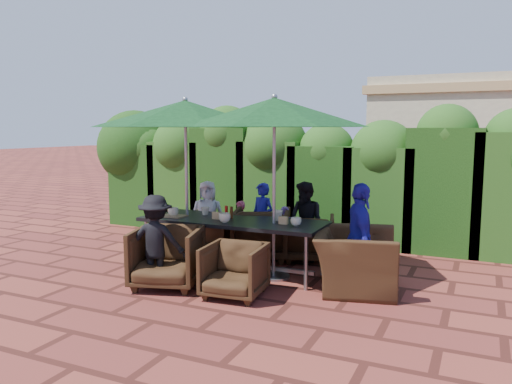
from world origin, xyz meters
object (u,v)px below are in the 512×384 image
at_px(umbrella_right, 274,113).
at_px(chair_far_mid, 262,231).
at_px(dining_table, 232,224).
at_px(chair_near_left, 167,254).
at_px(chair_far_right, 309,235).
at_px(chair_near_right, 234,268).
at_px(chair_far_left, 219,230).
at_px(umbrella_left, 185,114).
at_px(chair_end_right, 355,250).

height_order(umbrella_right, chair_far_mid, umbrella_right).
height_order(dining_table, chair_near_left, chair_near_left).
relative_size(chair_far_right, chair_near_left, 0.91).
bearing_deg(umbrella_right, chair_near_left, -139.75).
height_order(chair_near_left, chair_near_right, chair_near_left).
xyz_separation_m(umbrella_right, chair_far_mid, (-0.56, 0.85, -1.78)).
height_order(umbrella_right, chair_far_left, umbrella_right).
height_order(umbrella_right, chair_near_left, umbrella_right).
xyz_separation_m(dining_table, chair_far_right, (0.78, 1.04, -0.29)).
height_order(umbrella_left, chair_end_right, umbrella_left).
bearing_deg(chair_far_left, dining_table, 134.44).
bearing_deg(chair_end_right, chair_far_mid, 49.62).
xyz_separation_m(umbrella_left, chair_end_right, (2.51, -0.06, -1.72)).
bearing_deg(dining_table, chair_far_left, 127.63).
relative_size(chair_near_left, chair_near_right, 1.19).
bearing_deg(chair_far_mid, umbrella_right, 105.09).
height_order(umbrella_right, chair_far_right, umbrella_right).
height_order(umbrella_left, chair_near_left, umbrella_left).
xyz_separation_m(umbrella_right, chair_far_right, (0.14, 1.06, -1.83)).
bearing_deg(umbrella_left, chair_far_mid, 43.94).
bearing_deg(chair_near_left, umbrella_right, 23.06).
xyz_separation_m(chair_far_mid, chair_near_left, (-0.53, -1.78, -0.01)).
distance_m(chair_far_left, chair_near_right, 2.26).
distance_m(chair_far_right, chair_near_left, 2.34).
height_order(umbrella_left, umbrella_right, same).
xyz_separation_m(dining_table, umbrella_left, (-0.76, 0.03, 1.54)).
height_order(chair_far_mid, chair_near_right, chair_far_mid).
bearing_deg(umbrella_left, chair_far_left, 89.00).
distance_m(chair_far_right, chair_near_right, 1.99).
bearing_deg(chair_near_right, chair_end_right, 30.12).
bearing_deg(chair_near_left, umbrella_left, 90.25).
relative_size(umbrella_left, chair_end_right, 2.31).
bearing_deg(umbrella_right, chair_near_right, -98.25).
distance_m(chair_far_mid, chair_far_right, 0.73).
bearing_deg(dining_table, umbrella_right, -1.71).
bearing_deg(umbrella_right, umbrella_left, 178.17).
bearing_deg(chair_far_left, chair_end_right, 165.06).
relative_size(umbrella_left, chair_near_right, 3.68).
xyz_separation_m(chair_far_left, chair_end_right, (2.49, -0.99, 0.13)).
height_order(umbrella_left, chair_far_mid, umbrella_left).
bearing_deg(umbrella_left, chair_far_right, 33.48).
xyz_separation_m(umbrella_left, chair_near_left, (0.30, -0.97, -1.79)).
distance_m(dining_table, chair_far_right, 1.34).
bearing_deg(umbrella_right, dining_table, 178.29).
distance_m(umbrella_right, chair_far_mid, 2.05).
xyz_separation_m(dining_table, umbrella_right, (0.64, -0.02, 1.54)).
distance_m(dining_table, chair_far_left, 1.25).
bearing_deg(umbrella_left, chair_near_left, -72.56).
xyz_separation_m(dining_table, chair_near_right, (0.51, -0.93, -0.32)).
height_order(chair_far_right, chair_near_right, chair_far_right).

